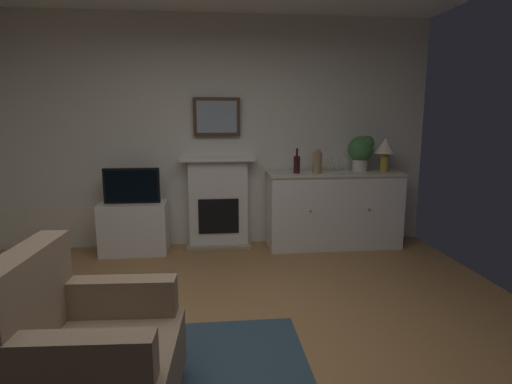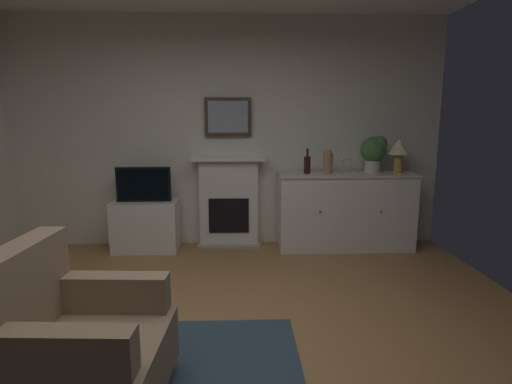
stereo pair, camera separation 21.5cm
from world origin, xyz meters
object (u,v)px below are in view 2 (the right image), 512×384
sideboard_cabinet (345,211)px  wine_glass_left (341,163)px  wine_bottle (307,164)px  tv_cabinet (146,226)px  framed_picture (228,117)px  armchair (75,344)px  vase_decorative (328,162)px  table_lamp (399,149)px  wine_glass_center (349,163)px  potted_plant_small (374,151)px  fireplace_unit (229,201)px  wine_glass_right (359,162)px  tv_set (144,184)px

sideboard_cabinet → wine_glass_left: size_ratio=9.76×
wine_bottle → tv_cabinet: 2.02m
framed_picture → armchair: 3.25m
framed_picture → vase_decorative: bearing=-13.3°
table_lamp → sideboard_cabinet: bearing=-180.0°
wine_glass_center → tv_cabinet: (-2.40, -0.00, -0.74)m
potted_plant_small → armchair: size_ratio=0.47×
wine_glass_left → armchair: wine_glass_left is taller
fireplace_unit → tv_cabinet: (-0.97, -0.16, -0.25)m
wine_glass_right → wine_bottle: bearing=-175.0°
wine_glass_center → table_lamp: bearing=-1.9°
wine_glass_left → tv_cabinet: (-2.29, 0.06, -0.74)m
framed_picture → wine_glass_right: (1.53, -0.20, -0.53)m
tv_cabinet → tv_set: (-0.00, -0.02, 0.50)m
vase_decorative → armchair: size_ratio=0.31×
table_lamp → potted_plant_small: bearing=170.6°
wine_bottle → fireplace_unit: bearing=167.4°
vase_decorative → sideboard_cabinet: bearing=11.9°
framed_picture → table_lamp: 2.04m
framed_picture → wine_glass_left: (1.31, -0.26, -0.53)m
table_lamp → tv_set: size_ratio=0.65×
wine_glass_right → vase_decorative: size_ratio=0.59×
potted_plant_small → wine_glass_left: bearing=-168.0°
armchair → tv_set: bearing=95.0°
tv_set → potted_plant_small: 2.72m
fireplace_unit → wine_glass_left: (1.31, -0.22, 0.49)m
table_lamp → wine_glass_left: (-0.68, -0.04, -0.16)m
wine_glass_right → sideboard_cabinet: bearing=-169.3°
wine_glass_right → armchair: size_ratio=0.18×
sideboard_cabinet → wine_bottle: (-0.47, -0.03, 0.56)m
wine_bottle → potted_plant_small: potted_plant_small is taller
wine_bottle → wine_glass_center: bearing=5.2°
wine_glass_center → wine_glass_right: (0.11, 0.01, 0.00)m
fireplace_unit → tv_cabinet: fireplace_unit is taller
wine_glass_center → vase_decorative: bearing=-165.5°
sideboard_cabinet → vase_decorative: size_ratio=5.72×
vase_decorative → tv_set: (-2.13, 0.04, -0.26)m
table_lamp → vase_decorative: table_lamp is taller
wine_bottle → tv_set: wine_bottle is taller
sideboard_cabinet → tv_cabinet: bearing=179.6°
framed_picture → wine_glass_left: framed_picture is taller
framed_picture → wine_glass_right: 1.63m
tv_cabinet → potted_plant_small: size_ratio=1.74×
wine_glass_center → potted_plant_small: 0.32m
sideboard_cabinet → tv_set: bearing=-179.8°
armchair → potted_plant_small: bearing=48.4°
table_lamp → wine_glass_center: (-0.57, 0.02, -0.16)m
wine_glass_left → potted_plant_small: 0.43m
potted_plant_small → sideboard_cabinet: bearing=-172.1°
framed_picture → potted_plant_small: (1.72, -0.18, -0.39)m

